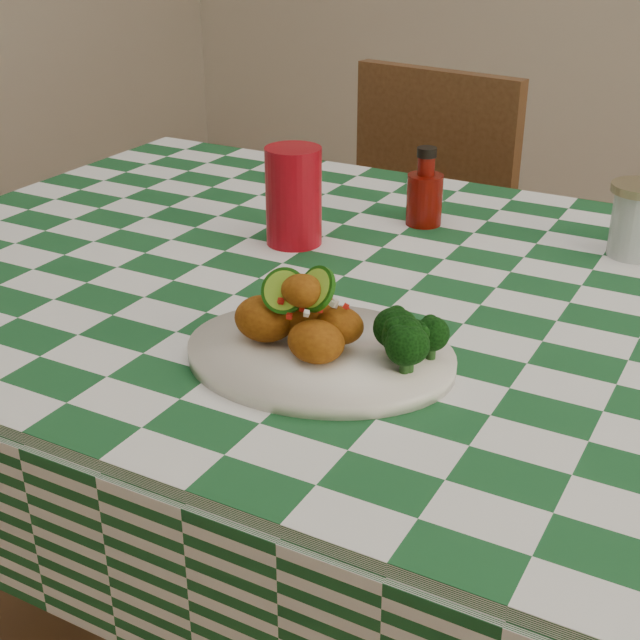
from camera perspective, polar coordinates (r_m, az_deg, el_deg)
The scene contains 8 objects.
dining_table at distance 1.44m, azimuth 5.07°, elevation -12.51°, with size 1.66×1.06×0.79m, color #195127, non-canonical shape.
plate at distance 1.04m, azimuth 0.00°, elevation -2.28°, with size 0.32×0.25×0.02m, color white, non-canonical shape.
fried_chicken_pile at distance 1.02m, azimuth -0.87°, elevation 0.59°, with size 0.14×0.10×0.09m, color #8F4F0D, non-canonical shape.
broccoli_side at distance 0.99m, azimuth 5.45°, elevation -1.40°, with size 0.08×0.08×0.06m, color black, non-canonical shape.
red_tumbler at distance 1.38m, azimuth -1.70°, elevation 7.92°, with size 0.09×0.09×0.15m, color maroon.
ketchup_bottle at distance 1.47m, azimuth 6.74°, elevation 8.49°, with size 0.06×0.06×0.13m, color #5C0A04, non-canonical shape.
mason_jar at distance 1.41m, azimuth 19.65°, elevation 6.02°, with size 0.09×0.09×0.11m, color #B2BCBA, non-canonical shape.
wooden_chair_left at distance 2.08m, azimuth 4.29°, elevation 2.38°, with size 0.42×0.44×0.92m, color #472814, non-canonical shape.
Camera 1 is at (0.43, -1.05, 1.28)m, focal length 50.00 mm.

